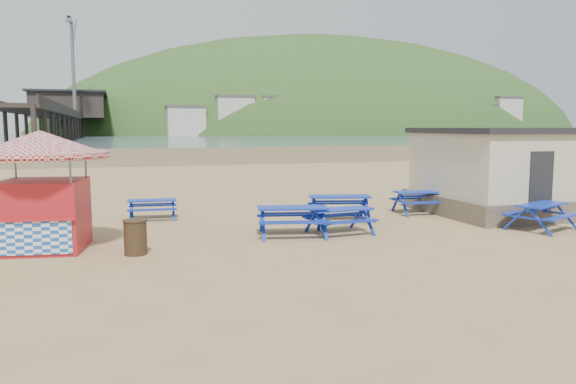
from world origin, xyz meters
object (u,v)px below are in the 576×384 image
object	(u,v)px
picnic_table_blue_b	(340,208)
amenity_block	(526,170)
ice_cream_kiosk	(42,175)
litter_bin	(135,237)
picnic_table_blue_a	(153,209)
picnic_table_yellow	(42,230)

from	to	relation	value
picnic_table_blue_b	amenity_block	distance (m)	7.58
ice_cream_kiosk	litter_bin	world-z (taller)	ice_cream_kiosk
picnic_table_blue_a	picnic_table_yellow	world-z (taller)	picnic_table_yellow
picnic_table_blue_b	picnic_table_yellow	distance (m)	9.31
picnic_table_blue_a	picnic_table_blue_b	size ratio (longest dim) A/B	0.73
ice_cream_kiosk	litter_bin	distance (m)	2.99
picnic_table_blue_a	picnic_table_yellow	distance (m)	4.71
picnic_table_blue_a	litter_bin	xyz separation A→B (m)	(-0.77, -5.44, 0.11)
picnic_table_blue_b	amenity_block	size ratio (longest dim) A/B	0.32
picnic_table_blue_a	amenity_block	xyz separation A→B (m)	(13.57, -2.31, 1.23)
picnic_table_yellow	litter_bin	world-z (taller)	litter_bin
ice_cream_kiosk	picnic_table_yellow	bearing A→B (deg)	110.71
picnic_table_blue_b	amenity_block	bearing A→B (deg)	13.16
picnic_table_yellow	ice_cream_kiosk	bearing A→B (deg)	-75.40
picnic_table_blue_b	ice_cream_kiosk	xyz separation A→B (m)	(-9.08, -1.93, 1.52)
amenity_block	ice_cream_kiosk	bearing A→B (deg)	-173.68
picnic_table_blue_b	ice_cream_kiosk	size ratio (longest dim) A/B	0.60
picnic_table_blue_a	ice_cream_kiosk	size ratio (longest dim) A/B	0.44
picnic_table_blue_a	ice_cream_kiosk	distance (m)	5.37
picnic_table_yellow	ice_cream_kiosk	xyz separation A→B (m)	(0.14, -0.63, 1.55)
picnic_table_blue_a	picnic_table_blue_b	distance (m)	6.47
picnic_table_blue_b	picnic_table_yellow	bearing A→B (deg)	-158.02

